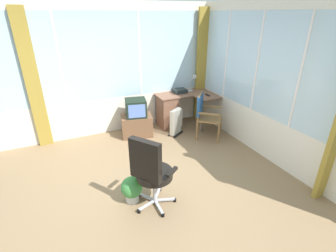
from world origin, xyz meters
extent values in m
cube|color=#866B4C|center=(0.00, 0.00, -0.03)|extent=(5.74, 5.42, 0.06)
cube|color=white|center=(0.00, 2.24, 0.39)|extent=(4.74, 0.06, 0.78)
cube|color=silver|center=(0.00, 2.24, 1.63)|extent=(4.65, 0.06, 1.71)
cube|color=white|center=(0.00, 2.24, 2.58)|extent=(4.74, 0.06, 0.18)
cube|color=white|center=(-0.79, 2.24, 1.63)|extent=(0.04, 0.07, 1.71)
cube|color=white|center=(0.79, 2.24, 1.63)|extent=(0.04, 0.07, 1.71)
cube|color=white|center=(2.40, 0.00, 0.39)|extent=(0.06, 4.42, 0.78)
cube|color=silver|center=(2.40, 0.00, 1.63)|extent=(0.06, 4.34, 1.71)
cube|color=white|center=(2.40, 0.00, 2.58)|extent=(0.06, 4.42, 0.18)
cube|color=white|center=(2.40, -0.44, 1.63)|extent=(0.07, 0.04, 1.71)
cube|color=white|center=(2.40, 0.44, 1.63)|extent=(0.07, 0.04, 1.71)
cube|color=white|center=(2.40, 1.33, 1.63)|extent=(0.07, 0.04, 1.71)
cube|color=olive|center=(-1.30, 2.16, 1.28)|extent=(0.26, 0.08, 2.57)
cube|color=olive|center=(2.27, 2.11, 1.28)|extent=(0.26, 0.10, 2.57)
cube|color=brown|center=(1.71, 1.93, 0.75)|extent=(1.28, 0.52, 0.02)
cube|color=brown|center=(2.09, 1.49, 0.75)|extent=(0.52, 0.37, 0.02)
cube|color=brown|center=(1.31, 1.93, 0.36)|extent=(0.40, 0.48, 0.72)
cylinder|color=#4C4C51|center=(1.88, 1.35, 0.37)|extent=(0.04, 0.04, 0.73)
cylinder|color=#4C4C51|center=(1.12, 2.15, 0.37)|extent=(0.04, 0.04, 0.73)
cylinder|color=#B2B7BC|center=(1.93, 2.03, 0.77)|extent=(0.13, 0.13, 0.02)
cylinder|color=#B2B7BC|center=(1.93, 2.03, 0.87)|extent=(0.02, 0.02, 0.19)
cylinder|color=#B2B7BC|center=(1.98, 2.00, 1.06)|extent=(0.04, 0.12, 0.17)
cone|color=#B2B7BC|center=(2.03, 1.96, 1.10)|extent=(0.14, 0.13, 0.12)
cube|color=black|center=(2.12, 1.54, 0.77)|extent=(0.05, 0.15, 0.02)
cube|color=#212929|center=(1.64, 1.99, 0.80)|extent=(0.31, 0.24, 0.09)
cylinder|color=olive|center=(1.90, 0.74, 0.21)|extent=(0.04, 0.04, 0.42)
cylinder|color=olive|center=(2.18, 1.07, 0.21)|extent=(0.04, 0.04, 0.42)
cylinder|color=olive|center=(1.56, 1.03, 0.21)|extent=(0.04, 0.04, 0.42)
cylinder|color=olive|center=(1.85, 1.36, 0.21)|extent=(0.04, 0.04, 0.42)
cube|color=olive|center=(1.87, 1.05, 0.44)|extent=(0.68, 0.68, 0.04)
cube|color=olive|center=(1.71, 1.19, 0.71)|extent=(0.31, 0.35, 0.49)
cube|color=#28528E|center=(1.71, 1.19, 0.73)|extent=(0.34, 0.38, 0.41)
cube|color=olive|center=(1.73, 0.88, 0.62)|extent=(0.35, 0.31, 0.03)
cube|color=olive|center=(2.02, 1.21, 0.62)|extent=(0.35, 0.31, 0.03)
cube|color=#B7B7BF|center=(-0.01, -0.25, 0.04)|extent=(0.19, 0.25, 0.02)
cylinder|color=black|center=(-0.10, -0.14, 0.02)|extent=(0.05, 0.05, 0.05)
cube|color=#B7B7BF|center=(-0.07, -0.41, 0.04)|extent=(0.28, 0.12, 0.02)
cylinder|color=black|center=(-0.20, -0.45, 0.02)|extent=(0.05, 0.05, 0.05)
cube|color=#B7B7BF|center=(0.07, -0.50, 0.04)|extent=(0.04, 0.28, 0.02)
cylinder|color=black|center=(0.06, -0.64, 0.02)|extent=(0.05, 0.05, 0.05)
cube|color=#B7B7BF|center=(0.20, -0.41, 0.04)|extent=(0.28, 0.12, 0.02)
cylinder|color=black|center=(0.33, -0.45, 0.02)|extent=(0.05, 0.05, 0.05)
cube|color=#B7B7BF|center=(0.15, -0.25, 0.04)|extent=(0.20, 0.25, 0.02)
cylinder|color=black|center=(0.23, -0.14, 0.02)|extent=(0.05, 0.05, 0.05)
cylinder|color=#B7B7BF|center=(0.07, -0.36, 0.26)|extent=(0.05, 0.05, 0.39)
cylinder|color=black|center=(0.07, -0.36, 0.49)|extent=(0.50, 0.50, 0.09)
cube|color=black|center=(-0.09, -0.47, 0.81)|extent=(0.32, 0.40, 0.54)
cube|color=black|center=(0.22, -0.58, 0.62)|extent=(0.21, 0.17, 0.04)
cube|color=black|center=(-0.09, -0.14, 0.62)|extent=(0.21, 0.17, 0.04)
cube|color=brown|center=(0.51, 1.78, 0.23)|extent=(0.72, 0.56, 0.45)
cube|color=black|center=(0.51, 1.78, 0.63)|extent=(0.49, 0.48, 0.36)
cube|color=#5E80CD|center=(0.47, 1.59, 0.63)|extent=(0.34, 0.08, 0.28)
cube|color=white|center=(1.16, 1.38, 0.31)|extent=(0.07, 0.10, 0.55)
cube|color=white|center=(1.20, 1.41, 0.31)|extent=(0.07, 0.10, 0.55)
cube|color=white|center=(1.23, 1.43, 0.31)|extent=(0.07, 0.10, 0.55)
cube|color=white|center=(1.27, 1.45, 0.31)|extent=(0.07, 0.10, 0.55)
cube|color=white|center=(1.31, 1.47, 0.31)|extent=(0.07, 0.10, 0.55)
cube|color=white|center=(1.34, 1.49, 0.31)|extent=(0.07, 0.10, 0.55)
cube|color=white|center=(1.38, 1.52, 0.31)|extent=(0.07, 0.10, 0.55)
cube|color=white|center=(1.41, 1.54, 0.31)|extent=(0.07, 0.10, 0.55)
cube|color=black|center=(1.32, 1.40, 0.01)|extent=(0.32, 0.21, 0.03)
cube|color=black|center=(1.25, 1.52, 0.01)|extent=(0.32, 0.21, 0.03)
cube|color=white|center=(1.45, 1.56, 0.33)|extent=(0.09, 0.10, 0.39)
cylinder|color=silver|center=(-0.21, -0.18, 0.06)|extent=(0.19, 0.19, 0.12)
sphere|color=#3E8641|center=(-0.21, -0.18, 0.23)|extent=(0.30, 0.30, 0.30)
sphere|color=#257120|center=(-0.14, -0.21, 0.29)|extent=(0.17, 0.17, 0.17)
camera|label=1|loc=(-0.90, -2.92, 2.45)|focal=26.46mm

